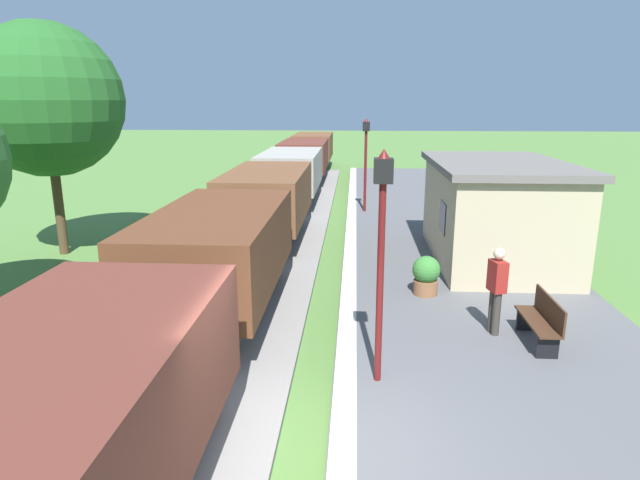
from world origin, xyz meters
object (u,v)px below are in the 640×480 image
at_px(station_hut, 495,211).
at_px(tree_trackside_far, 46,100).
at_px(person_waiting, 496,287).
at_px(potted_planter, 426,275).
at_px(bench_down_platform, 451,212).
at_px(bench_near_hut, 542,320).
at_px(lamp_post_near, 382,226).
at_px(freight_train, 281,185).
at_px(lamp_post_far, 366,148).

xyz_separation_m(station_hut, tree_trackside_far, (-12.89, 0.66, 2.96)).
xyz_separation_m(person_waiting, potted_planter, (-1.04, 2.10, -0.46)).
relative_size(station_hut, potted_planter, 6.33).
xyz_separation_m(bench_down_platform, person_waiting, (-0.75, -9.40, 0.46)).
relative_size(bench_near_hut, lamp_post_near, 0.41).
bearing_deg(tree_trackside_far, person_waiting, -26.05).
relative_size(bench_near_hut, bench_down_platform, 1.00).
distance_m(station_hut, bench_down_platform, 4.45).
distance_m(freight_train, potted_planter, 10.04).
relative_size(person_waiting, potted_planter, 1.87).
bearing_deg(lamp_post_far, tree_trackside_far, -147.44).
height_order(station_hut, bench_near_hut, station_hut).
xyz_separation_m(bench_down_platform, tree_trackside_far, (-12.46, -3.67, 3.90)).
bearing_deg(person_waiting, tree_trackside_far, -39.66).
bearing_deg(bench_down_platform, lamp_post_near, -105.07).
bearing_deg(lamp_post_near, tree_trackside_far, 140.76).
bearing_deg(tree_trackside_far, bench_down_platform, 16.43).
bearing_deg(station_hut, lamp_post_far, 117.61).
height_order(station_hut, lamp_post_near, lamp_post_near).
bearing_deg(lamp_post_far, lamp_post_near, -90.00).
relative_size(station_hut, lamp_post_far, 1.57).
bearing_deg(freight_train, lamp_post_near, -75.65).
bearing_deg(potted_planter, bench_down_platform, 76.20).
relative_size(station_hut, tree_trackside_far, 0.85).
xyz_separation_m(bench_down_platform, lamp_post_near, (-3.06, -11.35, 2.08)).
height_order(freight_train, tree_trackside_far, tree_trackside_far).
distance_m(bench_near_hut, person_waiting, 0.98).
distance_m(bench_near_hut, potted_planter, 3.09).
distance_m(bench_near_hut, lamp_post_far, 12.70).
distance_m(lamp_post_near, tree_trackside_far, 12.28).
bearing_deg(station_hut, tree_trackside_far, 177.08).
xyz_separation_m(station_hut, lamp_post_far, (-3.48, 6.66, 1.15)).
bearing_deg(station_hut, potted_planter, -126.82).
relative_size(bench_near_hut, person_waiting, 0.88).
xyz_separation_m(potted_planter, lamp_post_near, (-1.26, -4.05, 2.08)).
height_order(freight_train, potted_planter, freight_train).
bearing_deg(bench_near_hut, person_waiting, 150.86).
bearing_deg(person_waiting, lamp_post_far, -92.49).
distance_m(bench_down_platform, potted_planter, 7.52).
xyz_separation_m(freight_train, station_hut, (6.80, -5.94, 0.26)).
distance_m(bench_down_platform, lamp_post_far, 4.37).
height_order(station_hut, bench_down_platform, station_hut).
height_order(freight_train, bench_near_hut, freight_train).
bearing_deg(bench_near_hut, potted_planter, 125.46).
xyz_separation_m(person_waiting, lamp_post_far, (-2.30, 11.73, 1.62)).
xyz_separation_m(person_waiting, lamp_post_near, (-2.30, -1.96, 1.62)).
distance_m(freight_train, lamp_post_far, 3.67).
bearing_deg(freight_train, bench_near_hut, -60.85).
relative_size(freight_train, bench_near_hut, 26.13).
xyz_separation_m(freight_train, lamp_post_near, (3.32, -12.96, 1.41)).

